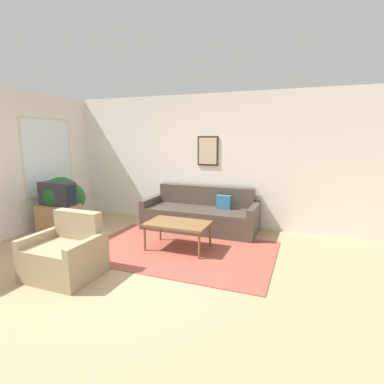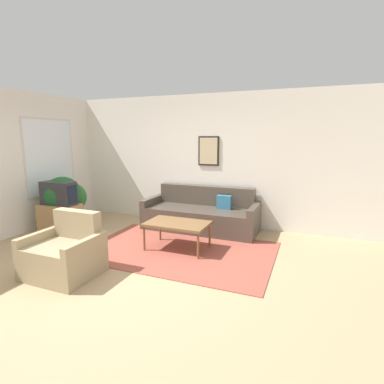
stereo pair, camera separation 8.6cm
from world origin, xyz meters
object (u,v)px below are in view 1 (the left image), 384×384
object	(u,v)px
tv	(57,194)
potted_plant_tall	(62,196)
couch	(201,215)
coffee_table	(178,225)
armchair	(66,255)

from	to	relation	value
tv	potted_plant_tall	bearing A→B (deg)	113.31
couch	potted_plant_tall	xyz separation A→B (m)	(-2.51, -1.07, 0.40)
coffee_table	armchair	bearing A→B (deg)	-125.74
coffee_table	armchair	distance (m)	1.74
tv	potted_plant_tall	distance (m)	0.21
tv	armchair	size ratio (longest dim) A/B	0.77
couch	armchair	bearing A→B (deg)	-111.02
tv	armchair	world-z (taller)	tv
coffee_table	potted_plant_tall	size ratio (longest dim) A/B	0.95
couch	potted_plant_tall	size ratio (longest dim) A/B	2.10
couch	coffee_table	distance (m)	1.19
couch	armchair	xyz separation A→B (m)	(-0.99, -2.59, -0.01)
tv	armchair	bearing A→B (deg)	-43.02
coffee_table	tv	xyz separation A→B (m)	(-2.45, -0.06, 0.36)
armchair	potted_plant_tall	bearing A→B (deg)	126.75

